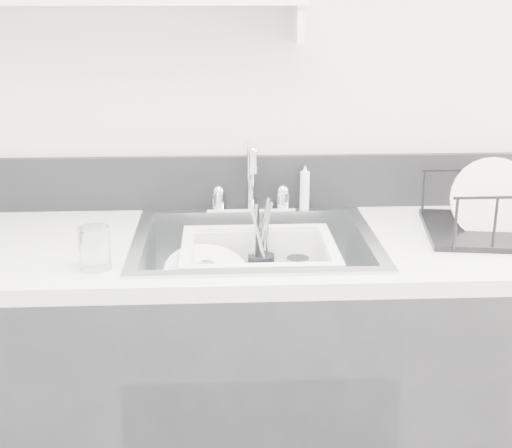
{
  "coord_description": "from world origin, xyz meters",
  "views": [
    {
      "loc": [
        -0.09,
        -0.58,
        1.54
      ],
      "look_at": [
        0.0,
        1.14,
        0.98
      ],
      "focal_mm": 50.0,
      "sensor_mm": 36.0,
      "label": 1
    }
  ],
  "objects": [
    {
      "name": "ladle",
      "position": [
        -0.07,
        1.17,
        0.81
      ],
      "size": [
        0.3,
        0.2,
        0.08
      ],
      "primitive_type": null,
      "rotation": [
        0.0,
        0.0,
        -0.37
      ],
      "color": "silver",
      "rests_on": "wash_tub"
    },
    {
      "name": "tumbler_counter",
      "position": [
        -0.39,
        1.0,
        0.97
      ],
      "size": [
        0.08,
        0.08,
        0.1
      ],
      "primitive_type": "cylinder",
      "rotation": [
        0.0,
        0.0,
        0.08
      ],
      "color": "white",
      "rests_on": "counter_run"
    },
    {
      "name": "faucet",
      "position": [
        0.0,
        1.44,
        0.98
      ],
      "size": [
        0.26,
        0.18,
        0.23
      ],
      "color": "silver",
      "rests_on": "counter_run"
    },
    {
      "name": "tumbler_in_tub",
      "position": [
        0.12,
        1.22,
        0.81
      ],
      "size": [
        0.08,
        0.08,
        0.09
      ],
      "primitive_type": "cylinder",
      "rotation": [
        0.0,
        0.0,
        0.29
      ],
      "color": "white",
      "rests_on": "wash_tub"
    },
    {
      "name": "counter_run",
      "position": [
        0.0,
        1.19,
        0.46
      ],
      "size": [
        3.2,
        0.62,
        0.92
      ],
      "color": "#232326",
      "rests_on": "ground"
    },
    {
      "name": "sink",
      "position": [
        0.0,
        1.19,
        0.83
      ],
      "size": [
        0.64,
        0.52,
        0.2
      ],
      "primitive_type": null,
      "color": "silver",
      "rests_on": "counter_run"
    },
    {
      "name": "dish_rack",
      "position": [
        0.69,
        1.2,
        1.0
      ],
      "size": [
        0.49,
        0.39,
        0.15
      ],
      "primitive_type": null,
      "rotation": [
        0.0,
        0.0,
        -0.15
      ],
      "color": "black",
      "rests_on": "counter_run"
    },
    {
      "name": "plate_stack",
      "position": [
        -0.12,
        1.19,
        0.8
      ],
      "size": [
        0.28,
        0.27,
        0.11
      ],
      "rotation": [
        0.0,
        0.0,
        0.01
      ],
      "color": "white",
      "rests_on": "wash_tub"
    },
    {
      "name": "wall_shelf",
      "position": [
        -0.35,
        1.42,
        1.51
      ],
      "size": [
        1.0,
        0.16,
        0.12
      ],
      "color": "silver",
      "rests_on": "room_shell"
    },
    {
      "name": "utensil_cup",
      "position": [
        0.02,
        1.24,
        0.82
      ],
      "size": [
        0.07,
        0.07,
        0.24
      ],
      "rotation": [
        0.0,
        0.0,
        -0.1
      ],
      "color": "black",
      "rests_on": "wash_tub"
    },
    {
      "name": "bowl_small",
      "position": [
        0.1,
        1.12,
        0.79
      ],
      "size": [
        0.15,
        0.15,
        0.04
      ],
      "primitive_type": "imported",
      "rotation": [
        0.0,
        0.0,
        0.3
      ],
      "color": "white",
      "rests_on": "wash_tub"
    },
    {
      "name": "side_sprayer",
      "position": [
        0.16,
        1.44,
        0.99
      ],
      "size": [
        0.03,
        0.03,
        0.14
      ],
      "primitive_type": "cylinder",
      "color": "white",
      "rests_on": "counter_run"
    },
    {
      "name": "wash_tub",
      "position": [
        0.01,
        1.19,
        0.83
      ],
      "size": [
        0.49,
        0.44,
        0.16
      ],
      "primitive_type": null,
      "rotation": [
        0.0,
        0.0,
        0.34
      ],
      "color": "white",
      "rests_on": "sink"
    },
    {
      "name": "backsplash",
      "position": [
        0.0,
        1.49,
        1.0
      ],
      "size": [
        3.2,
        0.02,
        0.16
      ],
      "primitive_type": "cube",
      "color": "black",
      "rests_on": "counter_run"
    }
  ]
}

